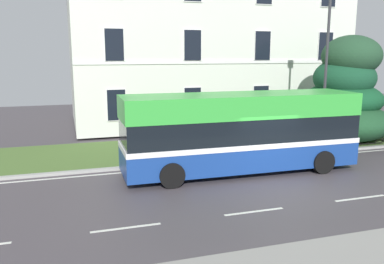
% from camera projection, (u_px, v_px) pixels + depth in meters
% --- Properties ---
extents(ground_plane, '(60.00, 56.00, 0.18)m').
position_uv_depth(ground_plane, '(269.00, 180.00, 15.83)').
color(ground_plane, '#474045').
extents(georgian_townhouse, '(18.62, 9.73, 13.50)m').
position_uv_depth(georgian_townhouse, '(203.00, 24.00, 28.55)').
color(georgian_townhouse, silver).
rests_on(georgian_townhouse, ground_plane).
extents(iron_verge_railing, '(12.80, 0.04, 0.97)m').
position_uv_depth(iron_verge_railing, '(275.00, 143.00, 19.51)').
color(iron_verge_railing, black).
rests_on(iron_verge_railing, ground_plane).
extents(evergreen_tree, '(5.21, 5.21, 5.83)m').
position_uv_depth(evergreen_tree, '(345.00, 98.00, 22.59)').
color(evergreen_tree, '#423328').
rests_on(evergreen_tree, ground_plane).
extents(single_decker_bus, '(9.78, 2.67, 3.27)m').
position_uv_depth(single_decker_bus, '(241.00, 132.00, 16.49)').
color(single_decker_bus, navy).
rests_on(single_decker_bus, ground_plane).
extents(street_lamp_post, '(0.36, 0.24, 7.82)m').
position_uv_depth(street_lamp_post, '(327.00, 60.00, 20.35)').
color(street_lamp_post, '#333338').
rests_on(street_lamp_post, ground_plane).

